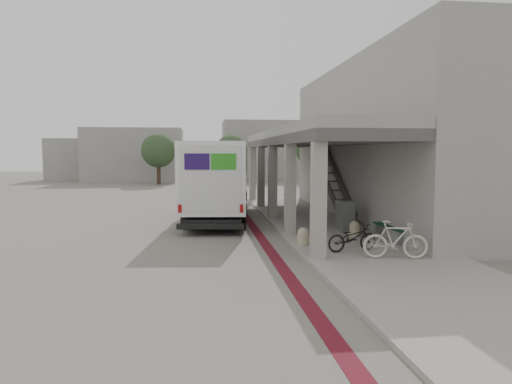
{
  "coord_description": "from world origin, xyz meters",
  "views": [
    {
      "loc": [
        -1.11,
        -15.63,
        3.04
      ],
      "look_at": [
        0.88,
        0.65,
        1.6
      ],
      "focal_mm": 32.0,
      "sensor_mm": 36.0,
      "label": 1
    }
  ],
  "objects": [
    {
      "name": "bollard_far",
      "position": [
        2.1,
        -1.66,
        0.39
      ],
      "size": [
        0.36,
        0.36,
        0.54
      ],
      "color": "tan",
      "rests_on": "sidewalk"
    },
    {
      "name": "utility_cabinet",
      "position": [
        4.3,
        0.89,
        0.67
      ],
      "size": [
        0.6,
        0.74,
        1.1
      ],
      "primitive_type": "cube",
      "rotation": [
        0.0,
        0.0,
        0.18
      ],
      "color": "gray",
      "rests_on": "sidewalk"
    },
    {
      "name": "tree_right",
      "position": [
        10.0,
        29.0,
        3.18
      ],
      "size": [
        3.2,
        3.2,
        4.8
      ],
      "color": "#38281C",
      "rests_on": "ground"
    },
    {
      "name": "ground",
      "position": [
        0.0,
        0.0,
        0.0
      ],
      "size": [
        120.0,
        120.0,
        0.0
      ],
      "primitive_type": "plane",
      "color": "slate",
      "rests_on": "ground"
    },
    {
      "name": "distant_backdrop",
      "position": [
        -2.84,
        35.89,
        2.7
      ],
      "size": [
        28.0,
        10.0,
        6.5
      ],
      "color": "gray",
      "rests_on": "ground"
    },
    {
      "name": "bollard_near",
      "position": [
        4.18,
        -0.52,
        0.39
      ],
      "size": [
        0.36,
        0.36,
        0.54
      ],
      "color": "gray",
      "rests_on": "sidewalk"
    },
    {
      "name": "tree_mid",
      "position": [
        2.0,
        30.0,
        3.18
      ],
      "size": [
        3.2,
        3.2,
        4.8
      ],
      "color": "#38281C",
      "rests_on": "ground"
    },
    {
      "name": "bike_lane_stripe",
      "position": [
        1.0,
        2.0,
        0.01
      ],
      "size": [
        0.35,
        40.0,
        0.01
      ],
      "primitive_type": "cube",
      "color": "#5C121D",
      "rests_on": "ground"
    },
    {
      "name": "bicycle_cream",
      "position": [
        4.17,
        -3.9,
        0.65
      ],
      "size": [
        1.82,
        0.85,
        1.05
      ],
      "primitive_type": "imported",
      "rotation": [
        0.0,
        0.0,
        1.36
      ],
      "color": "beige",
      "rests_on": "sidewalk"
    },
    {
      "name": "tree_left",
      "position": [
        -5.0,
        28.0,
        3.18
      ],
      "size": [
        3.2,
        3.2,
        4.8
      ],
      "color": "#38281C",
      "rests_on": "ground"
    },
    {
      "name": "transit_building",
      "position": [
        6.83,
        4.5,
        3.4
      ],
      "size": [
        7.6,
        17.0,
        7.0
      ],
      "color": "gray",
      "rests_on": "ground"
    },
    {
      "name": "fedex_truck",
      "position": [
        -0.37,
        4.54,
        1.83
      ],
      "size": [
        3.29,
        8.28,
        3.44
      ],
      "rotation": [
        0.0,
        0.0,
        -0.1
      ],
      "color": "black",
      "rests_on": "ground"
    },
    {
      "name": "bench",
      "position": [
        5.2,
        -1.3,
        0.45
      ],
      "size": [
        0.57,
        2.0,
        0.46
      ],
      "rotation": [
        0.0,
        0.0,
        0.07
      ],
      "color": "gray",
      "rests_on": "sidewalk"
    },
    {
      "name": "bicycle_black",
      "position": [
        3.31,
        -2.84,
        0.53
      ],
      "size": [
        1.64,
        0.8,
        0.82
      ],
      "primitive_type": "imported",
      "rotation": [
        0.0,
        0.0,
        1.74
      ],
      "color": "black",
      "rests_on": "sidewalk"
    },
    {
      "name": "sidewalk",
      "position": [
        4.0,
        0.0,
        0.06
      ],
      "size": [
        4.4,
        28.0,
        0.12
      ],
      "primitive_type": "cube",
      "color": "gray",
      "rests_on": "ground"
    }
  ]
}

